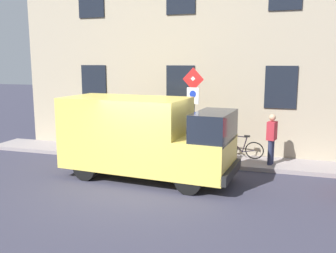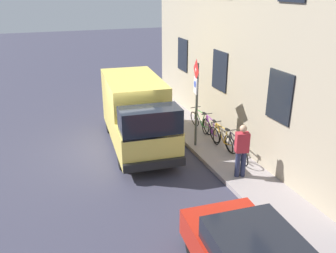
% 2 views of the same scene
% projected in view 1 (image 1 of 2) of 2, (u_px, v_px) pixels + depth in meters
% --- Properties ---
extents(ground_plane, '(80.00, 80.00, 0.00)m').
position_uv_depth(ground_plane, '(140.00, 189.00, 10.60)').
color(ground_plane, '#353445').
extents(sidewalk_slab, '(1.61, 15.38, 0.14)m').
position_uv_depth(sidewalk_slab, '(174.00, 157.00, 13.88)').
color(sidewalk_slab, gray).
rests_on(sidewalk_slab, ground_plane).
extents(building_facade, '(0.75, 13.38, 8.42)m').
position_uv_depth(building_facade, '(183.00, 45.00, 14.25)').
color(building_facade, tan).
rests_on(building_facade, ground_plane).
extents(sign_post_stacked, '(0.19, 0.55, 3.13)m').
position_uv_depth(sign_post_stacked, '(193.00, 101.00, 12.71)').
color(sign_post_stacked, '#474C47').
rests_on(sign_post_stacked, sidewalk_slab).
extents(delivery_van, '(2.42, 5.47, 2.50)m').
position_uv_depth(delivery_van, '(144.00, 136.00, 11.39)').
color(delivery_van, '#E7CB56').
rests_on(delivery_van, ground_plane).
extents(bicycle_black, '(0.46, 1.72, 0.89)m').
position_uv_depth(bicycle_black, '(239.00, 148.00, 13.35)').
color(bicycle_black, black).
rests_on(bicycle_black, sidewalk_slab).
extents(bicycle_orange, '(0.46, 1.72, 0.89)m').
position_uv_depth(bicycle_orange, '(214.00, 146.00, 13.62)').
color(bicycle_orange, black).
rests_on(bicycle_orange, sidewalk_slab).
extents(bicycle_purple, '(0.46, 1.71, 0.89)m').
position_uv_depth(bicycle_purple, '(190.00, 145.00, 13.89)').
color(bicycle_purple, black).
rests_on(bicycle_purple, sidewalk_slab).
extents(bicycle_green, '(0.46, 1.72, 0.89)m').
position_uv_depth(bicycle_green, '(166.00, 143.00, 14.16)').
color(bicycle_green, black).
rests_on(bicycle_green, sidewalk_slab).
extents(pedestrian, '(0.45, 0.35, 1.72)m').
position_uv_depth(pedestrian, '(272.00, 137.00, 12.47)').
color(pedestrian, '#262B47').
rests_on(pedestrian, sidewalk_slab).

